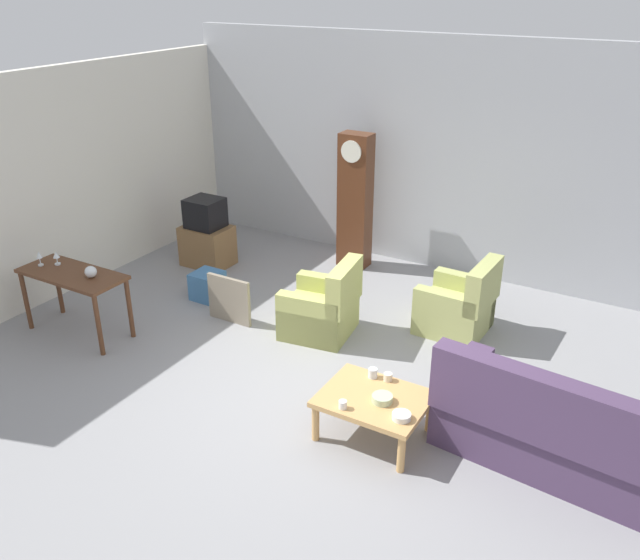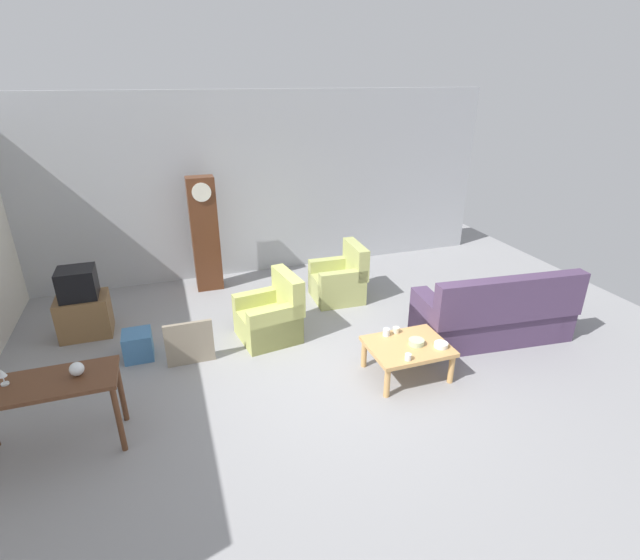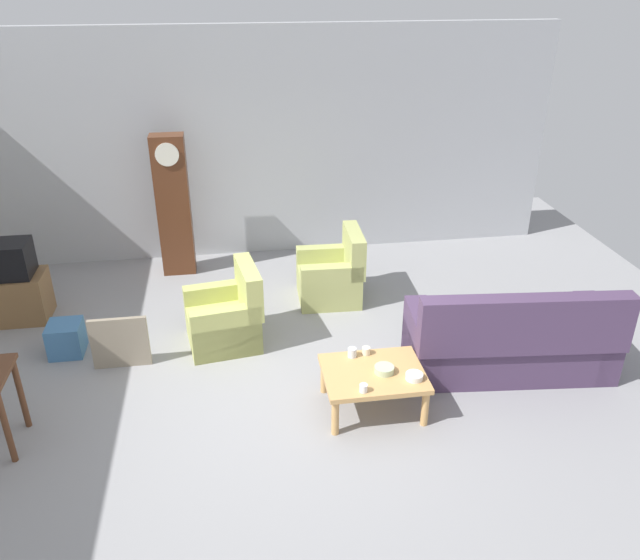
{
  "view_description": "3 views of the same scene",
  "coord_description": "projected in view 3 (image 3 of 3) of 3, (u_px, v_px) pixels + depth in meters",
  "views": [
    {
      "loc": [
        2.82,
        -4.94,
        3.91
      ],
      "look_at": [
        -0.19,
        0.23,
        1.11
      ],
      "focal_mm": 37.17,
      "sensor_mm": 36.0,
      "label": 1
    },
    {
      "loc": [
        -1.84,
        -4.67,
        3.4
      ],
      "look_at": [
        -0.15,
        0.28,
        1.11
      ],
      "focal_mm": 26.34,
      "sensor_mm": 36.0,
      "label": 2
    },
    {
      "loc": [
        -0.52,
        -5.24,
        3.88
      ],
      "look_at": [
        0.35,
        0.41,
        1.02
      ],
      "focal_mm": 35.49,
      "sensor_mm": 36.0,
      "label": 3
    }
  ],
  "objects": [
    {
      "name": "armchair_olive_near",
      "position": [
        227.0,
        319.0,
        7.12
      ],
      "size": [
        0.89,
        0.87,
        0.92
      ],
      "color": "#B7BC66",
      "rests_on": "ground_plane"
    },
    {
      "name": "garage_door_wall",
      "position": [
        261.0,
        145.0,
        8.9
      ],
      "size": [
        8.4,
        0.16,
        3.2
      ],
      "primitive_type": "cube",
      "color": "#ADAFB5",
      "rests_on": "ground_plane"
    },
    {
      "name": "framed_picture_leaning",
      "position": [
        120.0,
        343.0,
        6.69
      ],
      "size": [
        0.6,
        0.05,
        0.58
      ],
      "primitive_type": "cube",
      "color": "gray",
      "rests_on": "ground_plane"
    },
    {
      "name": "cup_cream_tall",
      "position": [
        366.0,
        351.0,
        6.24
      ],
      "size": [
        0.08,
        0.08,
        0.08
      ],
      "primitive_type": "cylinder",
      "color": "beige",
      "rests_on": "coffee_table_wood"
    },
    {
      "name": "couch_floral",
      "position": [
        511.0,
        342.0,
        6.58
      ],
      "size": [
        2.18,
        1.08,
        1.04
      ],
      "color": "#4C3856",
      "rests_on": "ground_plane"
    },
    {
      "name": "storage_box_blue",
      "position": [
        66.0,
        338.0,
        6.97
      ],
      "size": [
        0.36,
        0.37,
        0.36
      ],
      "primitive_type": "cube",
      "color": "teal",
      "rests_on": "ground_plane"
    },
    {
      "name": "grandfather_clock",
      "position": [
        174.0,
        206.0,
        8.49
      ],
      "size": [
        0.44,
        0.3,
        1.93
      ],
      "color": "#562D19",
      "rests_on": "ground_plane"
    },
    {
      "name": "tv_crt",
      "position": [
        9.0,
        259.0,
        7.38
      ],
      "size": [
        0.48,
        0.44,
        0.42
      ],
      "primitive_type": "cube",
      "color": "black",
      "rests_on": "tv_stand_cabinet"
    },
    {
      "name": "armchair_olive_far",
      "position": [
        332.0,
        277.0,
        8.06
      ],
      "size": [
        0.82,
        0.79,
        0.92
      ],
      "color": "tan",
      "rests_on": "ground_plane"
    },
    {
      "name": "cup_white_porcelain",
      "position": [
        364.0,
        388.0,
        5.69
      ],
      "size": [
        0.07,
        0.07,
        0.08
      ],
      "primitive_type": "cylinder",
      "color": "white",
      "rests_on": "coffee_table_wood"
    },
    {
      "name": "coffee_table_wood",
      "position": [
        373.0,
        377.0,
        6.02
      ],
      "size": [
        0.96,
        0.76,
        0.42
      ],
      "color": "tan",
      "rests_on": "ground_plane"
    },
    {
      "name": "bowl_white_stacked",
      "position": [
        414.0,
        376.0,
        5.87
      ],
      "size": [
        0.17,
        0.17,
        0.06
      ],
      "primitive_type": "cylinder",
      "color": "white",
      "rests_on": "coffee_table_wood"
    },
    {
      "name": "ground_plane",
      "position": [
        292.0,
        390.0,
        6.44
      ],
      "size": [
        10.4,
        10.4,
        0.0
      ],
      "primitive_type": "plane",
      "color": "gray"
    },
    {
      "name": "cup_blue_rimmed",
      "position": [
        352.0,
        352.0,
        6.2
      ],
      "size": [
        0.09,
        0.09,
        0.09
      ],
      "primitive_type": "cylinder",
      "color": "silver",
      "rests_on": "coffee_table_wood"
    },
    {
      "name": "bowl_shallow_green",
      "position": [
        384.0,
        369.0,
        5.97
      ],
      "size": [
        0.19,
        0.19,
        0.07
      ],
      "primitive_type": "cylinder",
      "color": "#B2C69E",
      "rests_on": "coffee_table_wood"
    },
    {
      "name": "tv_stand_cabinet",
      "position": [
        18.0,
        297.0,
        7.61
      ],
      "size": [
        0.68,
        0.52,
        0.58
      ],
      "primitive_type": "cube",
      "color": "brown",
      "rests_on": "ground_plane"
    }
  ]
}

